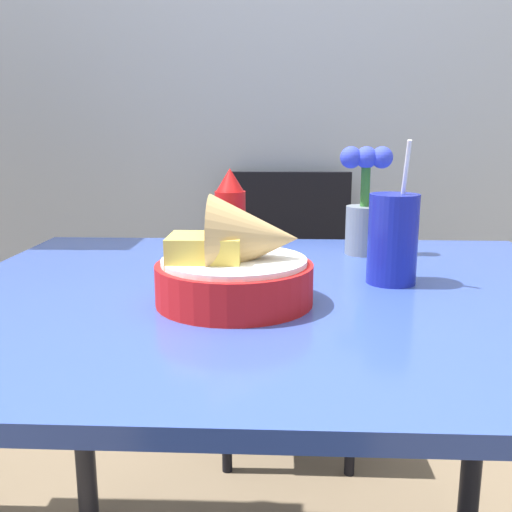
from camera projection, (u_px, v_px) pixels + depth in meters
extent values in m
cube|color=#9EA8B7|center=(281.00, 33.00, 1.86)|extent=(7.00, 0.06, 2.60)
cube|color=#334C9E|center=(275.00, 297.00, 0.92)|extent=(1.08, 0.88, 0.02)
cylinder|color=black|center=(81.00, 395.00, 1.39)|extent=(0.05, 0.05, 0.71)
cylinder|color=black|center=(477.00, 403.00, 1.35)|extent=(0.05, 0.05, 0.71)
cylinder|color=black|center=(227.00, 407.00, 1.65)|extent=(0.03, 0.03, 0.41)
cylinder|color=black|center=(351.00, 410.00, 1.63)|extent=(0.03, 0.03, 0.41)
cylinder|color=black|center=(236.00, 359.00, 2.00)|extent=(0.03, 0.03, 0.41)
cylinder|color=black|center=(339.00, 360.00, 1.99)|extent=(0.03, 0.03, 0.41)
cube|color=black|center=(289.00, 317.00, 1.77)|extent=(0.40, 0.40, 0.02)
cube|color=black|center=(289.00, 236.00, 1.90)|extent=(0.40, 0.03, 0.43)
cylinder|color=red|center=(234.00, 283.00, 0.84)|extent=(0.23, 0.23, 0.06)
cylinder|color=white|center=(234.00, 261.00, 0.84)|extent=(0.21, 0.21, 0.01)
cone|color=tan|center=(254.00, 238.00, 0.83)|extent=(0.13, 0.13, 0.13)
cube|color=#E5C14C|center=(205.00, 250.00, 0.82)|extent=(0.10, 0.08, 0.04)
cylinder|color=red|center=(230.00, 229.00, 1.06)|extent=(0.06, 0.06, 0.14)
cone|color=red|center=(230.00, 180.00, 1.04)|extent=(0.05, 0.05, 0.04)
cylinder|color=#192399|center=(393.00, 239.00, 0.94)|extent=(0.08, 0.08, 0.15)
cylinder|color=black|center=(392.00, 246.00, 0.95)|extent=(0.08, 0.08, 0.12)
cylinder|color=white|center=(402.00, 199.00, 0.93)|extent=(0.01, 0.07, 0.19)
cylinder|color=gray|center=(363.00, 230.00, 1.18)|extent=(0.07, 0.07, 0.10)
cylinder|color=#33722D|center=(365.00, 184.00, 1.15)|extent=(0.02, 0.02, 0.09)
sphere|color=blue|center=(366.00, 157.00, 1.14)|extent=(0.04, 0.04, 0.04)
sphere|color=blue|center=(351.00, 157.00, 1.14)|extent=(0.04, 0.04, 0.04)
sphere|color=blue|center=(382.00, 157.00, 1.14)|extent=(0.04, 0.04, 0.04)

